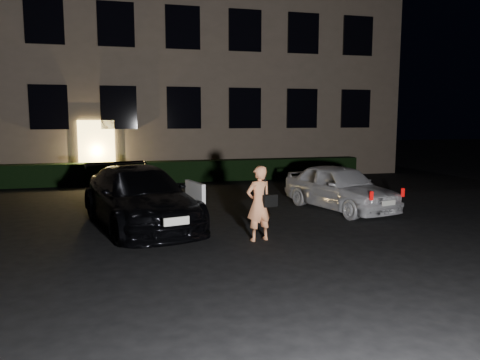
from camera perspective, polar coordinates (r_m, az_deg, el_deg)
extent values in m
plane|color=black|center=(9.23, 2.85, -8.74)|extent=(80.00, 80.00, 0.00)
cube|color=#705F50|center=(23.85, -8.35, 15.73)|extent=(20.00, 8.00, 12.00)
cube|color=#F3CA65|center=(19.45, -17.05, 3.30)|extent=(1.40, 0.10, 2.50)
cube|color=black|center=(19.56, -22.28, 8.22)|extent=(1.40, 0.10, 1.70)
cube|color=black|center=(19.39, -14.56, 8.55)|extent=(1.40, 0.10, 1.70)
cube|color=black|center=(19.58, -6.85, 8.73)|extent=(1.40, 0.10, 1.70)
cube|color=black|center=(20.10, 0.60, 8.75)|extent=(1.40, 0.10, 1.70)
cube|color=black|center=(20.93, 7.57, 8.64)|extent=(1.40, 0.10, 1.70)
cube|color=black|center=(22.04, 13.91, 8.43)|extent=(1.40, 0.10, 1.70)
cube|color=black|center=(19.88, -22.76, 17.47)|extent=(1.40, 0.10, 1.70)
cube|color=black|center=(19.72, -14.89, 17.88)|extent=(1.40, 0.10, 1.70)
cube|color=black|center=(19.90, -7.00, 17.98)|extent=(1.40, 0.10, 1.70)
cube|color=black|center=(20.41, 0.62, 17.77)|extent=(1.40, 0.10, 1.70)
cube|color=black|center=(21.23, 7.72, 17.30)|extent=(1.40, 0.10, 1.70)
cube|color=black|center=(22.33, 14.18, 16.66)|extent=(1.40, 0.10, 1.70)
cube|color=black|center=(19.26, -6.55, 1.08)|extent=(15.00, 0.70, 0.85)
imported|color=black|center=(11.47, -12.17, -2.04)|extent=(3.07, 5.22, 1.42)
cube|color=white|center=(10.95, -5.50, -1.47)|extent=(0.32, 1.01, 0.47)
cube|color=silver|center=(9.12, -7.76, -4.99)|extent=(0.51, 0.16, 0.16)
imported|color=silver|center=(13.54, 12.04, -0.86)|extent=(2.39, 4.04, 1.29)
cube|color=red|center=(11.86, 15.74, -1.87)|extent=(0.09, 0.07, 0.21)
cube|color=red|center=(12.63, 19.24, -1.45)|extent=(0.09, 0.07, 0.21)
cube|color=silver|center=(12.24, 17.67, -2.68)|extent=(0.43, 0.14, 0.13)
imported|color=#FF9B66|center=(9.89, 2.31, -2.87)|extent=(0.66, 0.51, 1.60)
cube|color=black|center=(9.89, 3.63, -2.53)|extent=(0.35, 0.22, 0.25)
cube|color=black|center=(9.81, 3.00, -0.47)|extent=(0.05, 0.06, 0.50)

